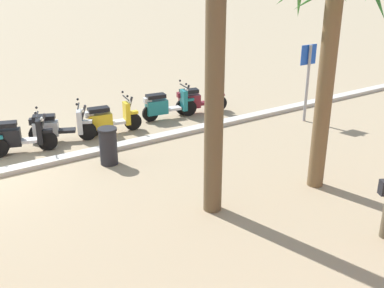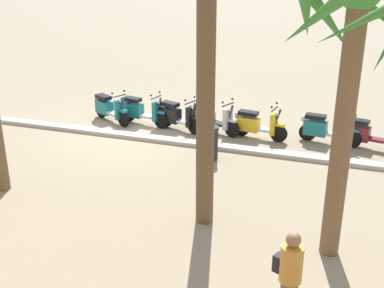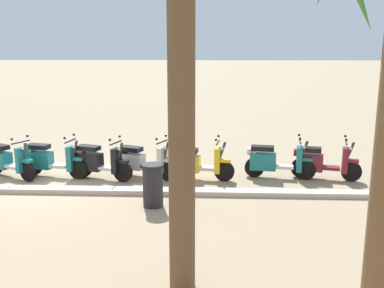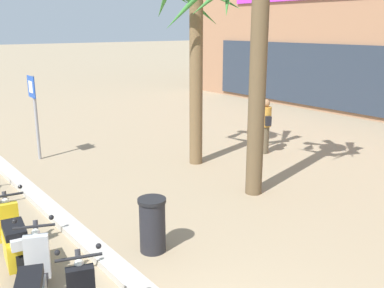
% 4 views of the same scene
% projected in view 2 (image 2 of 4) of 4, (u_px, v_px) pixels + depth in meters
% --- Properties ---
extents(ground_plane, '(200.00, 200.00, 0.00)m').
position_uv_depth(ground_plane, '(133.00, 131.00, 15.72)').
color(ground_plane, '#9E896B').
extents(curb_strip, '(60.00, 0.36, 0.12)m').
position_uv_depth(curb_strip, '(126.00, 135.00, 15.20)').
color(curb_strip, '#BCB7AD').
rests_on(curb_strip, ground).
extents(scooter_maroon_far_back, '(1.77, 0.72, 1.17)m').
position_uv_depth(scooter_maroon_far_back, '(367.00, 134.00, 14.17)').
color(scooter_maroon_far_back, black).
rests_on(scooter_maroon_far_back, ground).
extents(scooter_teal_second_in_line, '(1.85, 0.62, 1.17)m').
position_uv_depth(scooter_teal_second_in_line, '(325.00, 129.00, 14.56)').
color(scooter_teal_second_in_line, black).
rests_on(scooter_teal_second_in_line, ground).
extents(scooter_yellow_last_in_row, '(1.73, 0.61, 1.17)m').
position_uv_depth(scooter_yellow_last_in_row, '(256.00, 124.00, 14.96)').
color(scooter_yellow_last_in_row, black).
rests_on(scooter_yellow_last_in_row, ground).
extents(scooter_silver_tail_end, '(1.75, 0.91, 1.17)m').
position_uv_depth(scooter_silver_tail_end, '(212.00, 118.00, 15.56)').
color(scooter_silver_tail_end, black).
rests_on(scooter_silver_tail_end, ground).
extents(scooter_black_mid_centre, '(1.68, 0.79, 1.17)m').
position_uv_depth(scooter_black_mid_centre, '(177.00, 116.00, 15.69)').
color(scooter_black_mid_centre, black).
rests_on(scooter_black_mid_centre, ground).
extents(scooter_teal_gap_after_mid, '(1.85, 0.69, 1.17)m').
position_uv_depth(scooter_teal_gap_after_mid, '(140.00, 111.00, 16.20)').
color(scooter_teal_gap_after_mid, black).
rests_on(scooter_teal_gap_after_mid, ground).
extents(scooter_teal_lead_nearest, '(1.67, 1.00, 1.17)m').
position_uv_depth(scooter_teal_lead_nearest, '(109.00, 108.00, 16.51)').
color(scooter_teal_lead_nearest, black).
rests_on(scooter_teal_lead_nearest, ground).
extents(palm_tree_near_sign, '(2.55, 2.49, 5.29)m').
position_uv_depth(palm_tree_near_sign, '(354.00, 44.00, 7.88)').
color(palm_tree_near_sign, brown).
rests_on(palm_tree_near_sign, ground).
extents(pedestrian_by_palm_tree, '(0.46, 0.36, 1.65)m').
position_uv_depth(pedestrian_by_palm_tree, '(290.00, 278.00, 7.20)').
color(pedestrian_by_palm_tree, brown).
rests_on(pedestrian_by_palm_tree, ground).
extents(litter_bin, '(0.48, 0.48, 0.95)m').
position_uv_depth(litter_bin, '(210.00, 142.00, 13.44)').
color(litter_bin, '#232328').
rests_on(litter_bin, ground).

